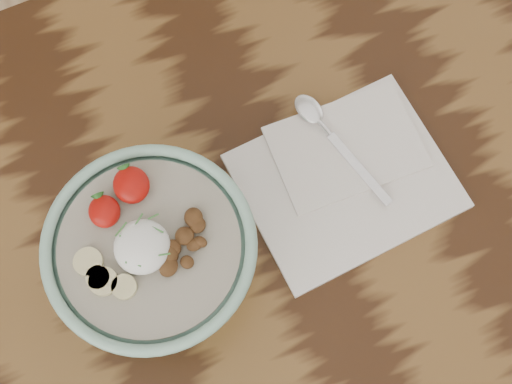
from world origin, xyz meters
TOP-DOWN VIEW (x-y plane):
  - table at (0.00, 0.00)cm, footprint 160.00×90.00cm
  - breakfast_bowl at (-15.36, 5.13)cm, footprint 21.36×21.36cm
  - napkin at (8.51, 6.84)cm, footprint 24.29×20.02cm
  - spoon at (8.36, 13.34)cm, footprint 5.73×16.95cm

SIDE VIEW (x-z plane):
  - table at x=0.00cm, z-range 28.20..103.20cm
  - napkin at x=8.51cm, z-range 74.88..76.32cm
  - spoon at x=8.36cm, z-range 76.37..77.25cm
  - breakfast_bowl at x=-15.36cm, z-range 75.14..89.24cm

